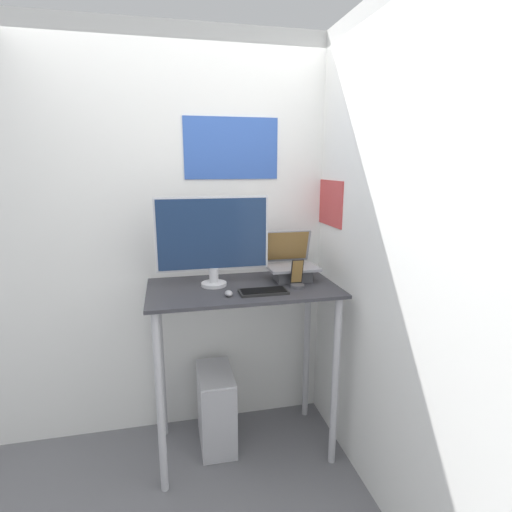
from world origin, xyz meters
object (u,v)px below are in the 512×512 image
(monitor, at_px, (213,239))
(keyboard, at_px, (263,292))
(laptop, at_px, (291,267))
(computer_tower, at_px, (216,408))
(cell_phone, at_px, (297,280))
(mouse, at_px, (229,293))

(monitor, xyz_separation_m, keyboard, (0.25, -0.20, -0.27))
(laptop, height_order, computer_tower, laptop)
(monitor, bearing_deg, cell_phone, -16.73)
(cell_phone, height_order, computer_tower, cell_phone)
(mouse, bearing_deg, laptop, 28.67)
(cell_phone, bearing_deg, keyboard, -165.00)
(monitor, height_order, mouse, monitor)
(laptop, relative_size, cell_phone, 1.81)
(monitor, distance_m, cell_phone, 0.54)
(keyboard, xyz_separation_m, mouse, (-0.20, -0.01, 0.01))
(laptop, xyz_separation_m, cell_phone, (-0.02, -0.17, -0.03))
(monitor, distance_m, keyboard, 0.42)
(mouse, relative_size, cell_phone, 0.40)
(mouse, xyz_separation_m, cell_phone, (0.41, 0.07, 0.03))
(keyboard, relative_size, mouse, 4.06)
(keyboard, bearing_deg, cell_phone, 15.00)
(keyboard, bearing_deg, monitor, 141.83)
(monitor, relative_size, mouse, 9.82)
(cell_phone, bearing_deg, monitor, 163.27)
(monitor, height_order, computer_tower, monitor)
(cell_phone, bearing_deg, laptop, 84.18)
(laptop, xyz_separation_m, monitor, (-0.49, -0.03, 0.20))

